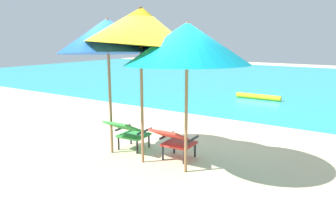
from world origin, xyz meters
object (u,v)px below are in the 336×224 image
at_px(beach_umbrella_right, 187,44).
at_px(beach_umbrella_center, 141,27).
at_px(lounge_chair_right, 175,140).
at_px(beach_umbrella_left, 108,36).
at_px(lounge_chair_left, 128,131).
at_px(swim_buoy, 258,97).

bearing_deg(beach_umbrella_right, beach_umbrella_center, -176.80).
bearing_deg(lounge_chair_right, beach_umbrella_left, -167.40).
bearing_deg(lounge_chair_right, beach_umbrella_right, -36.38).
xyz_separation_m(lounge_chair_left, lounge_chair_right, (1.03, 0.04, 0.00)).
height_order(swim_buoy, lounge_chair_right, lounge_chair_right).
relative_size(beach_umbrella_left, beach_umbrella_right, 0.95).
distance_m(swim_buoy, beach_umbrella_right, 7.45).
distance_m(swim_buoy, beach_umbrella_center, 7.48).
bearing_deg(beach_umbrella_center, beach_umbrella_right, 3.20).
relative_size(swim_buoy, beach_umbrella_center, 0.59).
bearing_deg(swim_buoy, lounge_chair_left, -92.12).
relative_size(lounge_chair_right, beach_umbrella_left, 0.35).
bearing_deg(lounge_chair_left, swim_buoy, 87.88).
bearing_deg(lounge_chair_left, beach_umbrella_right, -10.41).
bearing_deg(lounge_chair_right, beach_umbrella_center, -141.65).
bearing_deg(swim_buoy, beach_umbrella_center, -87.31).
xyz_separation_m(swim_buoy, beach_umbrella_left, (-0.47, -7.06, 2.10)).
height_order(lounge_chair_right, beach_umbrella_center, beach_umbrella_center).
bearing_deg(lounge_chair_left, lounge_chair_right, 2.09).
bearing_deg(beach_umbrella_center, beach_umbrella_left, 174.95).
height_order(swim_buoy, lounge_chair_left, lounge_chair_left).
bearing_deg(lounge_chair_right, swim_buoy, 96.54).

